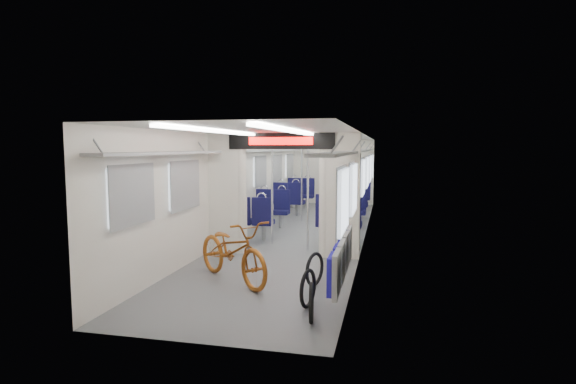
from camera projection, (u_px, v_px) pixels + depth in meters
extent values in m
plane|color=#515456|center=(302.00, 235.00, 10.50)|extent=(12.00, 12.00, 0.00)
cube|color=silver|center=(242.00, 185.00, 10.70)|extent=(0.02, 12.00, 2.30)
cube|color=silver|center=(365.00, 187.00, 10.07)|extent=(0.02, 12.00, 2.30)
cube|color=silver|center=(333.00, 172.00, 16.21)|extent=(2.90, 0.02, 2.30)
cube|color=silver|center=(192.00, 235.00, 4.56)|extent=(2.90, 0.02, 2.30)
cube|color=silver|center=(302.00, 136.00, 10.27)|extent=(2.90, 12.00, 0.02)
cube|color=white|center=(279.00, 137.00, 10.39)|extent=(0.12, 11.40, 0.04)
cube|color=white|center=(326.00, 137.00, 10.16)|extent=(0.12, 11.40, 0.04)
cube|color=silver|center=(226.00, 201.00, 8.70)|extent=(0.65, 0.18, 2.00)
cube|color=silver|center=(342.00, 204.00, 8.21)|extent=(0.65, 0.18, 2.00)
cube|color=silver|center=(282.00, 141.00, 8.34)|extent=(2.90, 0.18, 0.30)
cylinder|color=silver|center=(242.00, 201.00, 8.63)|extent=(0.20, 0.20, 2.00)
cylinder|color=silver|center=(324.00, 204.00, 8.28)|extent=(0.20, 0.20, 2.00)
cube|color=black|center=(281.00, 141.00, 8.24)|extent=(2.00, 0.03, 0.30)
cube|color=#FF0C07|center=(281.00, 141.00, 8.21)|extent=(1.20, 0.02, 0.14)
cube|color=silver|center=(131.00, 195.00, 6.00)|extent=(0.04, 1.00, 0.75)
cube|color=silver|center=(344.00, 200.00, 5.39)|extent=(0.04, 1.00, 0.75)
cube|color=silver|center=(184.00, 185.00, 7.56)|extent=(0.04, 1.00, 0.75)
cube|color=silver|center=(354.00, 188.00, 6.95)|extent=(0.04, 1.00, 0.75)
cube|color=silver|center=(237.00, 175.00, 10.18)|extent=(0.04, 1.00, 0.75)
cube|color=silver|center=(363.00, 177.00, 9.57)|extent=(0.04, 1.00, 0.75)
cube|color=silver|center=(260.00, 171.00, 12.03)|extent=(0.04, 1.00, 0.75)
cube|color=silver|center=(367.00, 172.00, 11.41)|extent=(0.04, 1.00, 0.75)
cube|color=silver|center=(277.00, 168.00, 13.87)|extent=(0.04, 1.00, 0.75)
cube|color=silver|center=(370.00, 169.00, 13.26)|extent=(0.04, 1.00, 0.75)
cube|color=silver|center=(289.00, 166.00, 15.62)|extent=(0.04, 1.00, 0.75)
cube|color=silver|center=(372.00, 166.00, 15.01)|extent=(0.04, 1.00, 0.75)
cube|color=gray|center=(169.00, 153.00, 6.69)|extent=(0.30, 3.60, 0.04)
cube|color=gray|center=(339.00, 153.00, 6.15)|extent=(0.30, 3.60, 0.04)
cube|color=gray|center=(271.00, 150.00, 12.52)|extent=(0.30, 7.60, 0.04)
cube|color=gray|center=(363.00, 151.00, 11.97)|extent=(0.30, 7.60, 0.04)
cube|color=gray|center=(333.00, 176.00, 16.17)|extent=(0.90, 0.05, 2.00)
imported|color=#914A15|center=(233.00, 250.00, 6.78)|extent=(1.83, 1.67, 0.97)
cube|color=gray|center=(337.00, 274.00, 5.16)|extent=(0.06, 0.46, 0.52)
cube|color=#181094|center=(331.00, 274.00, 5.17)|extent=(0.06, 0.42, 0.44)
cube|color=gray|center=(341.00, 262.00, 5.69)|extent=(0.06, 0.46, 0.52)
cube|color=#181094|center=(337.00, 262.00, 5.71)|extent=(0.06, 0.42, 0.44)
cube|color=gray|center=(345.00, 252.00, 6.23)|extent=(0.06, 0.46, 0.52)
cube|color=#181094|center=(341.00, 252.00, 6.24)|extent=(0.06, 0.42, 0.44)
cube|color=gray|center=(349.00, 244.00, 6.76)|extent=(0.06, 0.46, 0.52)
cube|color=#181094|center=(345.00, 244.00, 6.78)|extent=(0.06, 0.42, 0.44)
torus|color=black|center=(311.00, 305.00, 5.19)|extent=(0.12, 0.48, 0.48)
torus|color=black|center=(308.00, 290.00, 5.69)|extent=(0.15, 0.50, 0.50)
torus|color=black|center=(315.00, 271.00, 6.57)|extent=(0.22, 0.50, 0.51)
cube|color=#0D0B34|center=(264.00, 222.00, 9.82)|extent=(0.42, 0.39, 0.10)
cylinder|color=gray|center=(264.00, 232.00, 9.84)|extent=(0.10, 0.10, 0.35)
cube|color=#0D0B34|center=(262.00, 209.00, 9.64)|extent=(0.42, 0.07, 0.51)
torus|color=silver|center=(261.00, 198.00, 9.61)|extent=(0.21, 0.03, 0.21)
cube|color=#0D0B34|center=(280.00, 212.00, 11.36)|extent=(0.42, 0.39, 0.10)
cylinder|color=gray|center=(281.00, 221.00, 11.38)|extent=(0.10, 0.10, 0.35)
cube|color=#0D0B34|center=(282.00, 199.00, 11.48)|extent=(0.42, 0.07, 0.51)
torus|color=silver|center=(282.00, 189.00, 11.46)|extent=(0.21, 0.03, 0.21)
cube|color=#0D0B34|center=(243.00, 222.00, 9.92)|extent=(0.42, 0.39, 0.10)
cylinder|color=gray|center=(243.00, 232.00, 9.94)|extent=(0.10, 0.10, 0.35)
cube|color=#0D0B34|center=(241.00, 209.00, 9.74)|extent=(0.42, 0.07, 0.51)
torus|color=silver|center=(241.00, 197.00, 9.71)|extent=(0.21, 0.03, 0.21)
cube|color=#0D0B34|center=(263.00, 212.00, 11.46)|extent=(0.42, 0.39, 0.10)
cylinder|color=gray|center=(263.00, 220.00, 11.48)|extent=(0.10, 0.10, 0.35)
cube|color=#0D0B34|center=(264.00, 199.00, 11.59)|extent=(0.42, 0.07, 0.51)
torus|color=silver|center=(264.00, 189.00, 11.56)|extent=(0.21, 0.03, 0.21)
cube|color=#0D0B34|center=(328.00, 223.00, 9.68)|extent=(0.49, 0.46, 0.10)
cylinder|color=gray|center=(328.00, 234.00, 9.70)|extent=(0.10, 0.10, 0.35)
cube|color=#0D0B34|center=(327.00, 209.00, 9.46)|extent=(0.49, 0.09, 0.60)
torus|color=silver|center=(327.00, 194.00, 9.43)|extent=(0.25, 0.03, 0.25)
cube|color=#0D0B34|center=(338.00, 212.00, 11.47)|extent=(0.49, 0.46, 0.10)
cylinder|color=gray|center=(337.00, 220.00, 11.49)|extent=(0.10, 0.10, 0.35)
cube|color=#0D0B34|center=(338.00, 197.00, 11.62)|extent=(0.49, 0.09, 0.60)
torus|color=silver|center=(339.00, 186.00, 11.59)|extent=(0.25, 0.03, 0.25)
cube|color=#0D0B34|center=(350.00, 224.00, 9.58)|extent=(0.49, 0.46, 0.10)
cylinder|color=gray|center=(350.00, 235.00, 9.60)|extent=(0.10, 0.10, 0.35)
cube|color=#0D0B34|center=(350.00, 209.00, 9.36)|extent=(0.49, 0.09, 0.60)
torus|color=silver|center=(350.00, 195.00, 9.33)|extent=(0.25, 0.03, 0.25)
cube|color=#0D0B34|center=(356.00, 212.00, 11.37)|extent=(0.49, 0.46, 0.10)
cylinder|color=gray|center=(356.00, 221.00, 11.39)|extent=(0.10, 0.10, 0.35)
cube|color=#0D0B34|center=(357.00, 198.00, 11.52)|extent=(0.49, 0.09, 0.60)
torus|color=silver|center=(357.00, 186.00, 11.49)|extent=(0.25, 0.03, 0.25)
cube|color=#0D0B34|center=(297.00, 202.00, 13.41)|extent=(0.45, 0.42, 0.10)
cylinder|color=gray|center=(297.00, 210.00, 13.43)|extent=(0.10, 0.10, 0.35)
cube|color=#0D0B34|center=(296.00, 192.00, 13.21)|extent=(0.45, 0.08, 0.55)
torus|color=silver|center=(296.00, 183.00, 13.19)|extent=(0.23, 0.03, 0.23)
cube|color=#0D0B34|center=(307.00, 196.00, 15.06)|extent=(0.45, 0.42, 0.10)
cylinder|color=gray|center=(307.00, 203.00, 15.08)|extent=(0.10, 0.10, 0.35)
cube|color=#0D0B34|center=(308.00, 186.00, 15.19)|extent=(0.45, 0.08, 0.55)
torus|color=silver|center=(308.00, 178.00, 15.17)|extent=(0.23, 0.03, 0.23)
cube|color=#0D0B34|center=(282.00, 202.00, 13.51)|extent=(0.45, 0.42, 0.10)
cylinder|color=gray|center=(282.00, 209.00, 13.53)|extent=(0.10, 0.10, 0.35)
cube|color=#0D0B34|center=(280.00, 192.00, 13.31)|extent=(0.45, 0.08, 0.55)
torus|color=silver|center=(280.00, 182.00, 13.29)|extent=(0.23, 0.03, 0.23)
cube|color=#0D0B34|center=(293.00, 196.00, 15.16)|extent=(0.45, 0.42, 0.10)
cylinder|color=gray|center=(293.00, 203.00, 15.18)|extent=(0.10, 0.10, 0.35)
cube|color=#0D0B34|center=(294.00, 186.00, 15.29)|extent=(0.45, 0.08, 0.55)
torus|color=silver|center=(294.00, 178.00, 15.27)|extent=(0.23, 0.03, 0.23)
cube|color=#0D0B34|center=(343.00, 204.00, 12.96)|extent=(0.46, 0.43, 0.10)
cylinder|color=gray|center=(343.00, 212.00, 12.99)|extent=(0.10, 0.10, 0.35)
cube|color=#0D0B34|center=(343.00, 193.00, 12.76)|extent=(0.46, 0.08, 0.56)
torus|color=silver|center=(343.00, 184.00, 12.74)|extent=(0.23, 0.03, 0.23)
cube|color=#0D0B34|center=(348.00, 198.00, 14.64)|extent=(0.46, 0.43, 0.10)
cylinder|color=gray|center=(348.00, 204.00, 14.67)|extent=(0.10, 0.10, 0.35)
cube|color=#0D0B34|center=(349.00, 187.00, 14.78)|extent=(0.46, 0.08, 0.56)
torus|color=silver|center=(349.00, 179.00, 14.75)|extent=(0.23, 0.03, 0.23)
cube|color=#0D0B34|center=(360.00, 205.00, 12.86)|extent=(0.46, 0.43, 0.10)
cylinder|color=gray|center=(360.00, 212.00, 12.89)|extent=(0.10, 0.10, 0.35)
cube|color=#0D0B34|center=(360.00, 194.00, 12.66)|extent=(0.46, 0.08, 0.56)
torus|color=silver|center=(360.00, 184.00, 12.63)|extent=(0.23, 0.03, 0.23)
cube|color=#0D0B34|center=(363.00, 198.00, 14.54)|extent=(0.46, 0.43, 0.10)
cylinder|color=gray|center=(363.00, 205.00, 14.57)|extent=(0.10, 0.10, 0.35)
cube|color=#0D0B34|center=(363.00, 187.00, 14.68)|extent=(0.46, 0.08, 0.56)
torus|color=silver|center=(364.00, 179.00, 14.65)|extent=(0.23, 0.03, 0.23)
cylinder|color=silver|center=(272.00, 190.00, 9.37)|extent=(0.04, 0.04, 2.30)
cylinder|color=silver|center=(308.00, 192.00, 8.82)|extent=(0.04, 0.04, 2.30)
cylinder|color=silver|center=(302.00, 180.00, 12.33)|extent=(0.04, 0.04, 2.30)
cylinder|color=silver|center=(327.00, 181.00, 11.85)|extent=(0.04, 0.04, 2.30)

